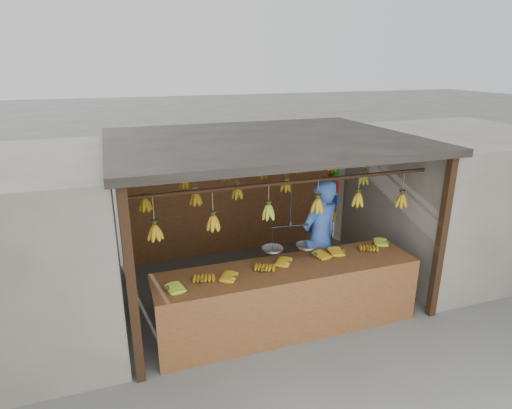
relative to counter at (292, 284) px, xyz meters
name	(u,v)px	position (x,y,z in m)	size (l,w,h in m)	color
ground	(262,287)	(0.04, 1.23, -0.71)	(80.00, 80.00, 0.00)	#5B5B57
stall	(255,162)	(0.04, 1.56, 1.26)	(4.30, 3.30, 2.40)	black
neighbor_right	(454,196)	(3.64, 1.23, 0.44)	(3.00, 3.00, 2.30)	slate
counter	(292,284)	(0.00, 0.00, 0.00)	(3.52, 0.79, 0.96)	brown
hanging_bananas	(264,190)	(0.06, 1.23, 0.91)	(3.60, 2.23, 0.38)	#AE8312
balance_scale	(290,244)	(0.06, 0.23, 0.46)	(0.73, 0.32, 0.89)	black
vendor	(319,240)	(0.75, 0.72, 0.22)	(0.68, 0.44, 1.86)	#3359A5
bag_bundles	(333,192)	(1.98, 2.58, 0.29)	(0.08, 0.26, 1.15)	#199926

